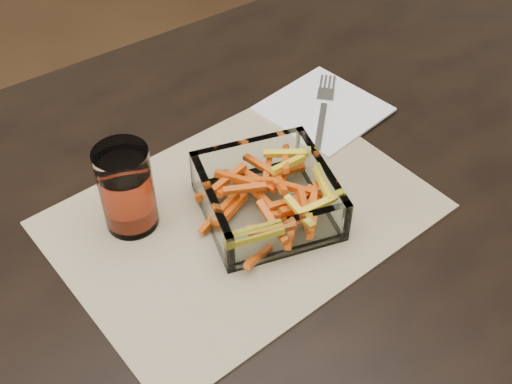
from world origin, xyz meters
TOP-DOWN VIEW (x-y plane):
  - dining_table at (0.00, 0.00)m, footprint 1.60×0.90m
  - placemat at (0.02, 0.01)m, footprint 0.47×0.36m
  - glass_bowl at (0.05, -0.01)m, footprint 0.19×0.19m
  - tumbler at (-0.10, 0.08)m, footprint 0.07×0.07m
  - napkin at (0.24, 0.11)m, footprint 0.18×0.18m
  - fork at (0.24, 0.11)m, footprint 0.14×0.14m

SIDE VIEW (x-z plane):
  - dining_table at x=0.00m, z-range 0.29..1.04m
  - placemat at x=0.02m, z-range 0.75..0.75m
  - napkin at x=0.24m, z-range 0.75..0.76m
  - fork at x=0.24m, z-range 0.76..0.76m
  - glass_bowl at x=0.05m, z-range 0.75..0.81m
  - tumbler at x=-0.10m, z-range 0.75..0.86m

